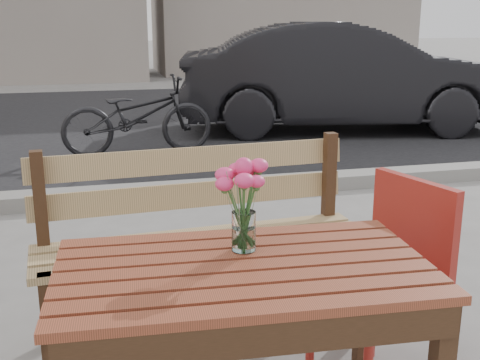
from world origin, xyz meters
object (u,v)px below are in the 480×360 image
at_px(red_chair, 390,270).
at_px(main_vase, 244,194).
at_px(bicycle, 137,116).
at_px(main_table, 243,299).
at_px(parked_car, 344,77).

distance_m(red_chair, main_vase, 0.79).
bearing_deg(bicycle, main_vase, 176.89).
height_order(main_table, parked_car, parked_car).
relative_size(parked_car, bicycle, 2.63).
distance_m(main_table, parked_car, 6.39).
bearing_deg(main_table, bicycle, 92.89).
bearing_deg(red_chair, bicycle, 171.23).
distance_m(main_table, main_vase, 0.33).
xyz_separation_m(red_chair, bicycle, (-0.63, 4.57, -0.07)).
xyz_separation_m(main_table, main_vase, (0.03, 0.12, 0.31)).
xyz_separation_m(parked_car, bicycle, (-2.76, -0.86, -0.28)).
relative_size(main_table, red_chair, 1.40).
bearing_deg(parked_car, bicycle, 118.33).
distance_m(red_chair, parked_car, 5.84).
relative_size(main_vase, bicycle, 0.19).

